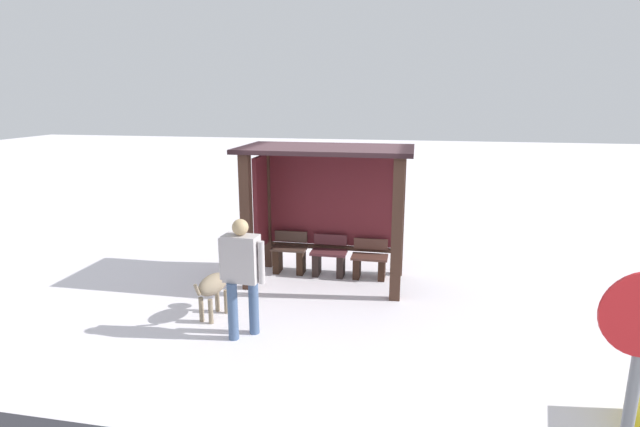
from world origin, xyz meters
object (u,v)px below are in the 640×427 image
Objects in this scene: bench_center_inside at (329,259)px; bench_left_inside at (289,256)px; bench_right_inside at (370,263)px; dog at (216,284)px; person_walking at (242,268)px; bus_shelter at (322,189)px.

bench_left_inside is at bearing -179.96° from bench_center_inside.
bench_center_inside reaches higher than bench_right_inside.
bench_center_inside reaches higher than dog.
dog is (-2.13, -2.06, 0.22)m from bench_right_inside.
bench_left_inside is at bearing -179.91° from bench_right_inside.
bench_center_inside is 0.44× the size of person_walking.
bus_shelter is 2.65m from person_walking.
bench_left_inside is 2.15m from dog.
bench_left_inside reaches higher than bench_right_inside.
bus_shelter is 3.81× the size of bench_left_inside.
bench_right_inside is (1.52, 0.00, -0.04)m from bench_left_inside.
bench_center_inside is 0.76m from bench_right_inside.
dog is at bearing -123.16° from bus_shelter.
bus_shelter is at bearing -133.85° from bench_center_inside.
bench_center_inside is at bearing 56.18° from dog.
person_walking is at bearing -104.37° from bus_shelter.
dog is (-1.27, -1.94, -1.15)m from bus_shelter.
bus_shelter reaches higher than bench_left_inside.
bus_shelter reaches higher than bench_center_inside.
bus_shelter is 2.59m from dog.
bench_right_inside is 0.77× the size of dog.
bench_center_inside is 0.82× the size of dog.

